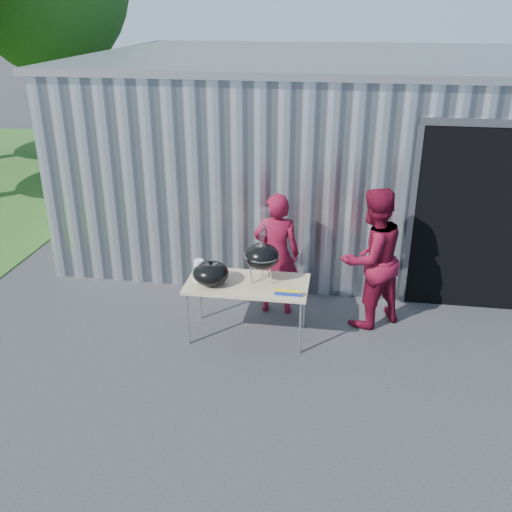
% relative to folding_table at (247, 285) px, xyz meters
% --- Properties ---
extents(ground, '(80.00, 80.00, 0.00)m').
position_rel_folding_table_xyz_m(ground, '(-0.05, -0.45, -0.71)').
color(ground, '#2E2E30').
extents(building, '(8.20, 6.20, 3.10)m').
position_rel_folding_table_xyz_m(building, '(0.87, 4.13, 0.83)').
color(building, silver).
rests_on(building, ground).
extents(folding_table, '(1.50, 0.75, 0.75)m').
position_rel_folding_table_xyz_m(folding_table, '(0.00, 0.00, 0.00)').
color(folding_table, tan).
rests_on(folding_table, ground).
extents(kettle_grill, '(0.43, 0.43, 0.93)m').
position_rel_folding_table_xyz_m(kettle_grill, '(0.17, 0.07, 0.46)').
color(kettle_grill, black).
rests_on(kettle_grill, folding_table).
extents(grill_lid, '(0.44, 0.44, 0.32)m').
position_rel_folding_table_xyz_m(grill_lid, '(-0.43, -0.10, 0.18)').
color(grill_lid, black).
rests_on(grill_lid, folding_table).
extents(paper_towels, '(0.12, 0.12, 0.28)m').
position_rel_folding_table_xyz_m(paper_towels, '(-0.59, -0.05, 0.18)').
color(paper_towels, white).
rests_on(paper_towels, folding_table).
extents(white_tub, '(0.20, 0.15, 0.10)m').
position_rel_folding_table_xyz_m(white_tub, '(-0.55, 0.18, 0.09)').
color(white_tub, white).
rests_on(white_tub, folding_table).
extents(foil_box, '(0.32, 0.05, 0.06)m').
position_rel_folding_table_xyz_m(foil_box, '(0.53, -0.25, 0.07)').
color(foil_box, navy).
rests_on(foil_box, folding_table).
extents(person_cook, '(0.63, 0.43, 1.69)m').
position_rel_folding_table_xyz_m(person_cook, '(0.27, 0.70, 0.14)').
color(person_cook, maroon).
rests_on(person_cook, ground).
extents(person_bystander, '(1.14, 1.11, 1.85)m').
position_rel_folding_table_xyz_m(person_bystander, '(1.50, 0.57, 0.22)').
color(person_bystander, maroon).
rests_on(person_bystander, ground).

